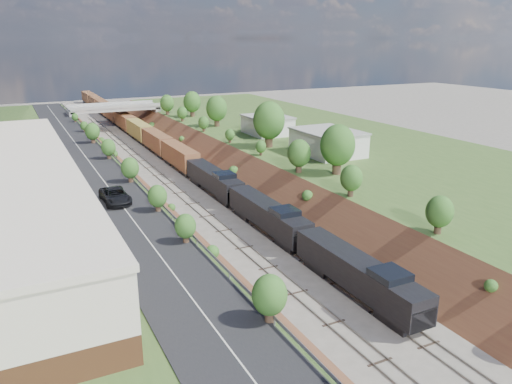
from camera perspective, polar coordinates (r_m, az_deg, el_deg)
The scene contains 15 objects.
platform_right at distance 102.34m, azimuth 9.96°, elevation 4.35°, with size 44.00×180.00×5.00m, color #395724.
embankment_left at distance 85.33m, azimuth -14.77°, elevation -0.27°, with size 7.07×180.00×7.07m, color brown.
embankment_right at distance 91.94m, azimuth -1.28°, elevation 1.55°, with size 7.07×180.00×7.07m, color brown.
rail_left_track at distance 87.23m, azimuth -9.39°, elevation 0.51°, with size 1.58×180.00×0.18m, color gray.
rail_right_track at distance 88.81m, azimuth -6.19°, elevation 0.94°, with size 1.58×180.00×0.18m, color gray.
road at distance 83.29m, azimuth -18.05°, elevation 2.63°, with size 8.00×180.00×0.10m, color black.
guardrail at distance 83.63m, azimuth -15.29°, elevation 3.28°, with size 0.10×171.00×0.70m.
commercial_building at distance 60.40m, azimuth -26.73°, elevation -0.30°, with size 14.30×62.30×7.00m.
overpass at distance 145.99m, azimuth -15.90°, elevation 8.71°, with size 24.50×8.30×7.40m.
white_building_near at distance 89.63m, azimuth 8.19°, elevation 5.57°, with size 9.00×12.00×4.00m, color silver.
white_building_far at distance 107.93m, azimuth 1.31°, elevation 7.59°, with size 8.00×10.00×3.60m, color silver.
tree_right_large at distance 75.88m, azimuth 9.32°, elevation 5.26°, with size 5.25×5.25×7.61m.
tree_left_crest at distance 46.32m, azimuth -5.77°, elevation -5.38°, with size 2.45×2.45×3.55m.
freight_train at distance 129.23m, azimuth -13.10°, elevation 6.86°, with size 3.05×187.81×4.56m.
suv at distance 64.42m, azimuth -15.79°, elevation -0.40°, with size 3.02×6.56×1.82m, color black.
Camera 1 is at (-26.61, -20.17, 24.71)m, focal length 35.00 mm.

